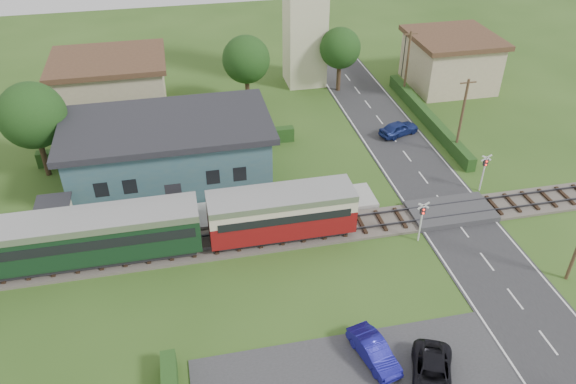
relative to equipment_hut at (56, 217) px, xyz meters
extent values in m
plane|color=#2D4C19|center=(18.00, -5.20, -1.75)|extent=(120.00, 120.00, 0.00)
cube|color=#4C443D|center=(18.00, -3.20, -1.65)|extent=(76.00, 3.20, 0.20)
cube|color=#3F3F47|center=(18.00, -3.92, -1.33)|extent=(76.00, 0.08, 0.15)
cube|color=#3F3F47|center=(18.00, -2.48, -1.33)|extent=(76.00, 0.08, 0.15)
cube|color=#28282B|center=(28.00, -5.20, -1.72)|extent=(6.00, 70.00, 0.05)
cube|color=#333335|center=(28.00, -3.20, -1.52)|extent=(6.20, 3.40, 0.45)
cube|color=gray|center=(8.00, 0.00, -1.52)|extent=(30.00, 3.00, 0.45)
cube|color=beige|center=(0.00, 0.00, -0.10)|extent=(2.00, 2.00, 2.40)
cube|color=#232328|center=(0.00, 0.00, 1.18)|extent=(2.30, 2.30, 0.15)
cube|color=#325967|center=(8.00, 5.80, 0.65)|extent=(15.00, 8.00, 4.80)
cube|color=#232328|center=(8.00, 5.80, 3.30)|extent=(16.00, 9.00, 0.50)
cube|color=#232328|center=(8.00, 1.86, -0.65)|extent=(1.20, 0.12, 2.20)
cube|color=black|center=(3.00, 1.86, 0.65)|extent=(1.00, 0.12, 1.20)
cube|color=black|center=(5.00, 1.86, 0.65)|extent=(1.00, 0.12, 1.20)
cube|color=black|center=(11.00, 1.86, 0.65)|extent=(1.00, 0.12, 1.20)
cube|color=black|center=(13.00, 1.86, 0.65)|extent=(1.00, 0.12, 1.20)
cube|color=#232328|center=(15.16, -3.20, -1.16)|extent=(9.00, 2.20, 0.50)
cube|color=maroon|center=(15.16, -3.20, -0.16)|extent=(10.00, 2.80, 1.80)
cube|color=beige|center=(15.16, -3.20, 1.09)|extent=(10.00, 2.82, 0.90)
cube|color=black|center=(15.16, -3.20, 0.74)|extent=(9.00, 2.88, 0.60)
cube|color=#A9A9A9|center=(15.16, -3.20, 1.74)|extent=(10.00, 2.90, 0.45)
cube|color=#232328|center=(1.56, -3.20, -1.16)|extent=(15.20, 2.20, 0.50)
cube|color=black|center=(1.56, -3.20, 0.34)|extent=(16.00, 2.80, 2.60)
cube|color=black|center=(1.56, -3.20, 0.74)|extent=(15.40, 2.86, 0.70)
cube|color=#A9A9A9|center=(1.56, -3.20, 1.74)|extent=(16.00, 2.90, 0.50)
cube|color=beige|center=(23.00, 22.80, 5.25)|extent=(4.00, 4.00, 14.00)
cube|color=tan|center=(3.00, 19.80, 0.75)|extent=(10.00, 8.00, 5.00)
cube|color=#472D1E|center=(3.00, 19.80, 3.50)|extent=(10.80, 8.80, 0.50)
cube|color=tan|center=(38.00, 18.80, 0.75)|extent=(8.00, 8.00, 5.00)
cube|color=#472D1E|center=(38.00, 18.80, 3.50)|extent=(8.80, 8.80, 0.50)
cube|color=#193814|center=(32.20, 10.80, -1.15)|extent=(0.80, 18.00, 1.20)
cube|color=#193814|center=(8.00, 10.30, -1.10)|extent=(22.00, 0.80, 1.30)
cylinder|color=#332316|center=(-2.00, 8.80, 0.32)|extent=(0.44, 0.44, 4.12)
sphere|color=#143311|center=(-2.00, 8.80, 3.65)|extent=(5.20, 5.20, 5.20)
cylinder|color=#332316|center=(16.00, 17.80, 0.18)|extent=(0.44, 0.44, 3.85)
sphere|color=#143311|center=(16.00, 17.80, 3.29)|extent=(4.60, 4.60, 4.60)
cylinder|color=#332316|center=(26.00, 19.80, 0.04)|extent=(0.44, 0.44, 3.58)
sphere|color=#143311|center=(26.00, 19.80, 2.93)|extent=(4.20, 4.20, 4.20)
cylinder|color=#473321|center=(32.20, 4.80, 1.75)|extent=(0.22, 0.22, 7.00)
cube|color=#473321|center=(32.20, 4.80, 4.95)|extent=(1.40, 0.10, 0.10)
cylinder|color=#473321|center=(32.20, 16.80, 1.75)|extent=(0.22, 0.22, 7.00)
cube|color=#473321|center=(32.20, 16.80, 4.95)|extent=(1.40, 0.10, 0.10)
cylinder|color=silver|center=(24.40, -5.60, -0.25)|extent=(0.12, 0.12, 3.00)
cube|color=#232328|center=(24.40, -5.60, 0.85)|extent=(0.35, 0.18, 0.55)
sphere|color=#FF190C|center=(24.40, -5.72, 1.00)|extent=(0.14, 0.14, 0.14)
sphere|color=#FF190C|center=(24.40, -5.72, 0.70)|extent=(0.14, 0.14, 0.14)
cube|color=silver|center=(24.40, -5.60, 1.25)|extent=(0.84, 0.05, 0.55)
cube|color=silver|center=(24.40, -5.60, 1.25)|extent=(0.84, 0.05, 0.55)
cylinder|color=silver|center=(31.60, -0.80, -0.25)|extent=(0.12, 0.12, 3.00)
cube|color=#232328|center=(31.60, -0.80, 0.85)|extent=(0.35, 0.18, 0.55)
sphere|color=#FF190C|center=(31.60, -0.92, 1.00)|extent=(0.14, 0.14, 0.14)
sphere|color=#FF190C|center=(31.60, -0.92, 0.70)|extent=(0.14, 0.14, 0.14)
cube|color=silver|center=(31.60, -0.80, 1.25)|extent=(0.84, 0.05, 0.55)
cube|color=silver|center=(31.60, -0.80, 1.25)|extent=(0.84, 0.05, 0.55)
cylinder|color=#3F3F47|center=(-4.00, 14.80, 0.75)|extent=(0.14, 0.14, 5.00)
sphere|color=orange|center=(-4.00, 14.80, 3.25)|extent=(0.30, 0.30, 0.30)
cylinder|color=#3F3F47|center=(34.00, 21.80, 0.75)|extent=(0.14, 0.14, 5.00)
sphere|color=orange|center=(34.00, 21.80, 3.25)|extent=(0.30, 0.30, 0.30)
imported|color=navy|center=(28.65, 9.11, -1.04)|extent=(4.13, 2.72, 1.31)
imported|color=navy|center=(17.92, -14.70, -1.04)|extent=(2.19, 3.99, 1.25)
imported|color=black|center=(20.35, -16.84, -1.04)|extent=(3.69, 4.93, 1.24)
imported|color=gray|center=(16.40, 0.37, -0.55)|extent=(0.63, 0.51, 1.49)
imported|color=gray|center=(3.59, -0.01, -0.52)|extent=(0.80, 0.90, 1.55)
camera|label=1|loc=(9.14, -33.42, 23.29)|focal=35.00mm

